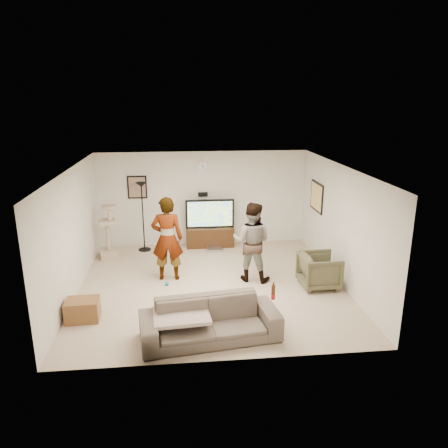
{
  "coord_description": "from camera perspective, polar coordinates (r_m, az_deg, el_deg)",
  "views": [
    {
      "loc": [
        -0.62,
        -8.39,
        3.85
      ],
      "look_at": [
        0.3,
        0.2,
        1.29
      ],
      "focal_mm": 34.49,
      "sensor_mm": 36.0,
      "label": 1
    }
  ],
  "objects": [
    {
      "name": "tv",
      "position": [
        11.32,
        -1.89,
        1.39
      ],
      "size": [
        1.27,
        0.08,
        0.75
      ],
      "primitive_type": "cube",
      "color": "black",
      "rests_on": "tv_stand"
    },
    {
      "name": "wall_clock",
      "position": [
        11.26,
        -2.87,
        7.56
      ],
      "size": [
        0.26,
        0.04,
        0.26
      ],
      "primitive_type": "cylinder",
      "rotation": [
        1.57,
        0.0,
        0.0
      ],
      "color": "white",
      "rests_on": "wall_back"
    },
    {
      "name": "toy_ball",
      "position": [
        9.29,
        -7.58,
        -7.83
      ],
      "size": [
        0.09,
        0.09,
        0.09
      ],
      "primitive_type": "sphere",
      "color": "#0F73AF",
      "rests_on": "floor"
    },
    {
      "name": "wall_back",
      "position": [
        11.46,
        -2.82,
        3.38
      ],
      "size": [
        5.5,
        0.04,
        2.5
      ],
      "primitive_type": "cube",
      "color": "beige",
      "rests_on": "floor"
    },
    {
      "name": "throw_blanket",
      "position": [
        7.15,
        -5.66,
        -11.99
      ],
      "size": [
        0.96,
        0.78,
        0.06
      ],
      "primitive_type": "cube",
      "rotation": [
        0.0,
        0.0,
        0.09
      ],
      "color": "beige",
      "rests_on": "sofa"
    },
    {
      "name": "side_table",
      "position": [
        8.23,
        -18.22,
        -10.75
      ],
      "size": [
        0.6,
        0.46,
        0.39
      ],
      "primitive_type": "cube",
      "rotation": [
        0.0,
        0.0,
        0.04
      ],
      "color": "brown",
      "rests_on": "floor"
    },
    {
      "name": "picture_back",
      "position": [
        11.4,
        -11.43,
        4.8
      ],
      "size": [
        0.42,
        0.03,
        0.52
      ],
      "primitive_type": "cube",
      "color": "#826756",
      "rests_on": "wall_back"
    },
    {
      "name": "armchair",
      "position": [
        9.26,
        12.52,
        -6.04
      ],
      "size": [
        0.82,
        0.8,
        0.72
      ],
      "primitive_type": "imported",
      "rotation": [
        0.0,
        0.0,
        1.61
      ],
      "color": "#4B4931",
      "rests_on": "floor"
    },
    {
      "name": "tv_stand",
      "position": [
        11.5,
        -1.86,
        -1.69
      ],
      "size": [
        1.25,
        0.45,
        0.52
      ],
      "primitive_type": "cube",
      "color": "#321B0D",
      "rests_on": "floor"
    },
    {
      "name": "wall_left",
      "position": [
        9.04,
        -19.44,
        -1.17
      ],
      "size": [
        0.04,
        5.5,
        2.5
      ],
      "primitive_type": "cube",
      "color": "beige",
      "rests_on": "floor"
    },
    {
      "name": "floor",
      "position": [
        9.26,
        -1.71,
        -8.14
      ],
      "size": [
        5.5,
        5.5,
        0.02
      ],
      "primitive_type": "cube",
      "color": "tan",
      "rests_on": "ground"
    },
    {
      "name": "person_left",
      "position": [
        9.31,
        -7.53,
        -1.94
      ],
      "size": [
        0.7,
        0.48,
        1.85
      ],
      "primitive_type": "imported",
      "rotation": [
        0.0,
        0.0,
        3.09
      ],
      "color": "#B4B4B5",
      "rests_on": "floor"
    },
    {
      "name": "wall_speaker",
      "position": [
        11.37,
        -2.81,
        3.95
      ],
      "size": [
        0.25,
        0.1,
        0.1
      ],
      "primitive_type": "cube",
      "color": "black",
      "rests_on": "wall_back"
    },
    {
      "name": "console_box",
      "position": [
        11.21,
        -1.22,
        -3.39
      ],
      "size": [
        0.4,
        0.3,
        0.07
      ],
      "primitive_type": "cube",
      "color": "#AAABB6",
      "rests_on": "floor"
    },
    {
      "name": "floor_lamp",
      "position": [
        11.2,
        -10.69,
        0.91
      ],
      "size": [
        0.32,
        0.32,
        1.79
      ],
      "primitive_type": "cylinder",
      "color": "black",
      "rests_on": "floor"
    },
    {
      "name": "ceiling",
      "position": [
        8.52,
        -1.85,
        7.46
      ],
      "size": [
        5.5,
        5.5,
        0.02
      ],
      "primitive_type": "cube",
      "color": "white",
      "rests_on": "wall_back"
    },
    {
      "name": "cat_tree",
      "position": [
        10.9,
        -15.16,
        -0.98
      ],
      "size": [
        0.53,
        0.53,
        1.36
      ],
      "primitive_type": "cube",
      "rotation": [
        0.0,
        0.0,
        0.24
      ],
      "color": "tan",
      "rests_on": "floor"
    },
    {
      "name": "tv_screen",
      "position": [
        11.27,
        -1.87,
        1.33
      ],
      "size": [
        1.17,
        0.01,
        0.66
      ],
      "primitive_type": "cube",
      "color": "#C3EE22",
      "rests_on": "tv"
    },
    {
      "name": "picture_right",
      "position": [
        10.8,
        12.18,
        3.57
      ],
      "size": [
        0.03,
        0.78,
        0.62
      ],
      "primitive_type": "cube",
      "color": "#F7BB6E",
      "rests_on": "wall_right"
    },
    {
      "name": "wall_right",
      "position": [
        9.41,
        15.17,
        -0.12
      ],
      "size": [
        0.04,
        5.5,
        2.5
      ],
      "primitive_type": "cube",
      "color": "beige",
      "rests_on": "floor"
    },
    {
      "name": "person_right",
      "position": [
        9.23,
        3.68,
        -2.37
      ],
      "size": [
        1.02,
        0.91,
        1.73
      ],
      "primitive_type": "imported",
      "rotation": [
        0.0,
        0.0,
        2.77
      ],
      "color": "#4A5AA3",
      "rests_on": "floor"
    },
    {
      "name": "sofa",
      "position": [
        7.22,
        -1.88,
        -12.66
      ],
      "size": [
        2.36,
        1.17,
        0.66
      ],
      "primitive_type": "imported",
      "rotation": [
        0.0,
        0.0,
        0.13
      ],
      "color": "brown",
      "rests_on": "floor"
    },
    {
      "name": "beer_bottle",
      "position": [
        7.15,
        6.54,
        -8.96
      ],
      "size": [
        0.06,
        0.06,
        0.25
      ],
      "primitive_type": "cylinder",
      "color": "#47220E",
      "rests_on": "sofa"
    },
    {
      "name": "wall_front",
      "position": [
        6.24,
        0.16,
        -8.09
      ],
      "size": [
        5.5,
        0.04,
        2.5
      ],
      "primitive_type": "cube",
      "color": "beige",
      "rests_on": "floor"
    }
  ]
}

